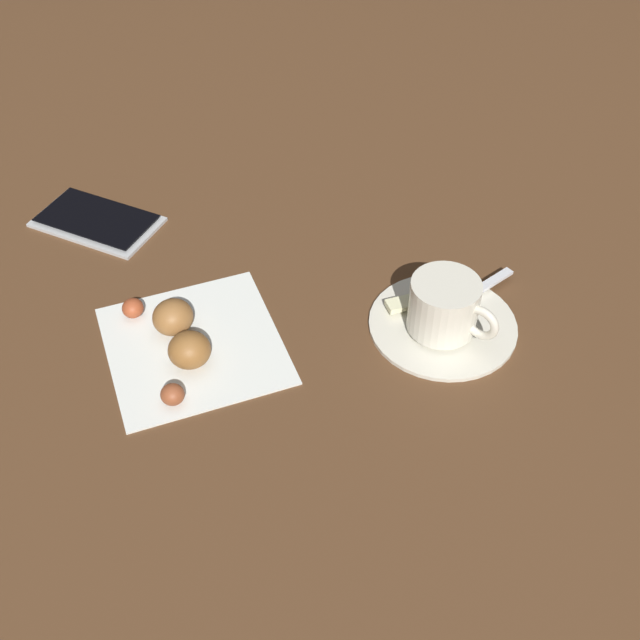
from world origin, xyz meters
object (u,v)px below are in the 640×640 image
(croissant, at_px, (177,335))
(cell_phone, at_px, (97,221))
(napkin, at_px, (194,347))
(teaspoon, at_px, (447,309))
(saucer, at_px, (443,323))
(espresso_cup, at_px, (445,306))
(sugar_packet, at_px, (419,300))

(croissant, xyz_separation_m, cell_phone, (-0.08, 0.21, -0.02))
(cell_phone, bearing_deg, napkin, -64.91)
(croissant, bearing_deg, teaspoon, 0.64)
(saucer, relative_size, espresso_cup, 1.84)
(espresso_cup, xyz_separation_m, napkin, (-0.23, 0.02, -0.03))
(espresso_cup, distance_m, teaspoon, 0.03)
(teaspoon, height_order, sugar_packet, teaspoon)
(teaspoon, relative_size, sugar_packet, 1.88)
(sugar_packet, xyz_separation_m, croissant, (-0.23, -0.02, 0.01))
(teaspoon, height_order, napkin, teaspoon)
(croissant, bearing_deg, sugar_packet, 4.79)
(napkin, bearing_deg, teaspoon, 0.56)
(sugar_packet, height_order, croissant, croissant)
(napkin, height_order, cell_phone, cell_phone)
(sugar_packet, relative_size, croissant, 0.47)
(saucer, xyz_separation_m, croissant, (-0.25, 0.01, 0.02))
(saucer, height_order, napkin, saucer)
(saucer, xyz_separation_m, cell_phone, (-0.33, 0.21, -0.00))
(saucer, distance_m, napkin, 0.24)
(espresso_cup, relative_size, napkin, 0.48)
(teaspoon, height_order, cell_phone, teaspoon)
(teaspoon, xyz_separation_m, croissant, (-0.26, -0.00, 0.01))
(saucer, height_order, croissant, croissant)
(croissant, bearing_deg, cell_phone, 111.85)
(cell_phone, bearing_deg, sugar_packet, -30.57)
(espresso_cup, xyz_separation_m, sugar_packet, (-0.01, 0.04, -0.02))
(espresso_cup, relative_size, croissant, 0.54)
(espresso_cup, height_order, croissant, espresso_cup)
(espresso_cup, distance_m, sugar_packet, 0.04)
(sugar_packet, relative_size, napkin, 0.42)
(napkin, bearing_deg, saucer, -2.26)
(espresso_cup, distance_m, napkin, 0.24)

